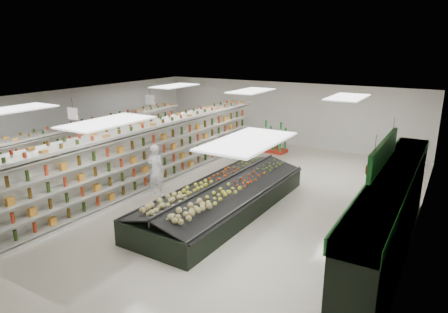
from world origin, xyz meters
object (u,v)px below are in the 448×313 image
Objects in this scene: shopper_main at (156,170)px; shopper_background at (180,142)px; gondola_left at (94,146)px; produce_island at (224,196)px; gondola_center at (154,156)px; soda_endcap at (275,138)px.

shopper_main is 4.21m from shopper_background.
gondola_left reaches higher than produce_island.
gondola_left is at bearing 176.29° from gondola_center.
gondola_center is (3.53, -0.30, 0.15)m from gondola_left.
gondola_center is at bearing -149.20° from shopper_background.
gondola_center is at bearing 166.14° from produce_island.
shopper_main is at bearing -45.76° from gondola_center.
shopper_background is at bearing -70.43° from shopper_main.
gondola_left is 6.26× the size of shopper_main.
soda_endcap is 0.82× the size of shopper_background.
gondola_left reaches higher than soda_endcap.
produce_island is at bearing -117.09° from shopper_background.
gondola_center is 3.02m from shopper_background.
produce_island is 3.80× the size of shopper_main.
gondola_left reaches higher than shopper_background.
produce_island is 4.02× the size of shopper_background.
shopper_background is (-4.46, 3.74, 0.39)m from produce_island.
soda_endcap is at bearing -105.24° from shopper_main.
soda_endcap is 4.67m from shopper_background.
shopper_main is (4.40, -1.23, 0.01)m from gondola_left.
soda_endcap is (5.63, 6.12, -0.22)m from gondola_left.
gondola_left is 8.31m from soda_endcap.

